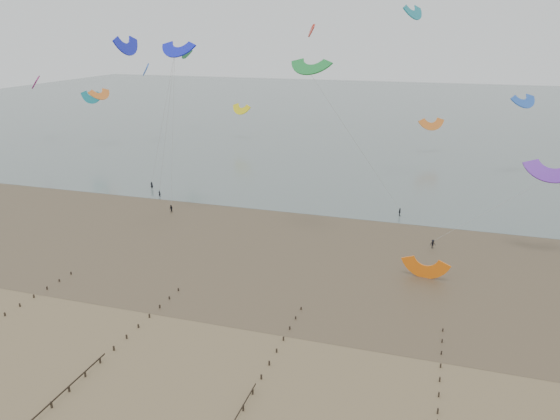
% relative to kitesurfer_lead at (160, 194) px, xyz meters
% --- Properties ---
extents(ground, '(500.00, 500.00, 0.00)m').
position_rel_kitesurfer_lead_xyz_m(ground, '(39.32, -51.68, -0.75)').
color(ground, brown).
rests_on(ground, ground).
extents(sea_and_shore, '(500.00, 665.00, 0.03)m').
position_rel_kitesurfer_lead_xyz_m(sea_and_shore, '(35.24, -17.28, -0.74)').
color(sea_and_shore, '#475654').
rests_on(sea_and_shore, ground).
extents(kitesurfer_lead, '(0.56, 0.37, 1.50)m').
position_rel_kitesurfer_lead_xyz_m(kitesurfer_lead, '(0.00, 0.00, 0.00)').
color(kitesurfer_lead, black).
rests_on(kitesurfer_lead, ground).
extents(kitesurfers, '(112.01, 21.63, 1.87)m').
position_rel_kitesurfer_lead_xyz_m(kitesurfers, '(65.72, -2.82, 0.10)').
color(kitesurfers, black).
rests_on(kitesurfers, ground).
extents(grounded_kite, '(6.59, 5.49, 3.28)m').
position_rel_kitesurfer_lead_xyz_m(grounded_kite, '(58.22, -24.73, -0.75)').
color(grounded_kite, orange).
rests_on(grounded_kite, ground).
extents(kites_airborne, '(251.34, 124.50, 36.49)m').
position_rel_kitesurfer_lead_xyz_m(kites_airborne, '(28.35, 40.95, 20.95)').
color(kites_airborne, orange).
rests_on(kites_airborne, ground).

